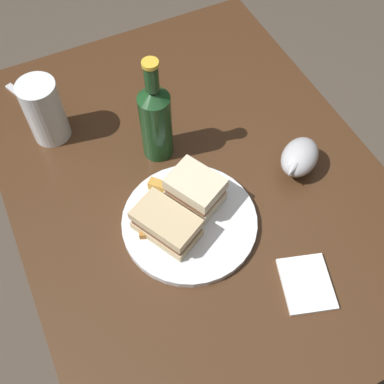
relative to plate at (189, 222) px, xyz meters
The scene contains 16 objects.
ground_plane 0.75m from the plate, 30.70° to the right, with size 6.00×6.00×0.00m, color #4C4238.
dining_table 0.39m from the plate, 30.70° to the right, with size 1.01×0.77×0.73m, color #422816.
plate is the anchor object (origin of this frame).
sandwich_half_left 0.07m from the plate, 39.26° to the right, with size 0.13×0.12×0.07m.
sandwich_half_right 0.06m from the plate, 93.82° to the left, with size 0.14×0.12×0.06m.
potato_wedge_front 0.04m from the plate, 14.48° to the left, with size 0.05×0.02×0.02m, color #AD702D.
potato_wedge_middle 0.09m from the plate, 77.98° to the left, with size 0.04×0.02×0.02m, color #AD702D.
potato_wedge_back 0.07m from the plate, 10.67° to the right, with size 0.05×0.02×0.02m, color #AD702D.
potato_wedge_left_edge 0.06m from the plate, 76.75° to the left, with size 0.04×0.02×0.02m, color #AD702D.
potato_wedge_right_edge 0.09m from the plate, 12.76° to the left, with size 0.05×0.02×0.02m, color gold.
potato_wedge_stray 0.07m from the plate, 14.42° to the right, with size 0.05×0.02×0.02m, color #AD702D.
pint_glass 0.39m from the plate, 27.39° to the left, with size 0.08×0.08×0.15m.
gravy_boat 0.27m from the plate, 85.45° to the right, with size 0.12×0.13×0.07m.
cider_bottle 0.22m from the plate, ahead, with size 0.07×0.07×0.26m.
napkin 0.25m from the plate, 146.22° to the right, with size 0.11×0.09×0.01m, color white.
fork 0.50m from the plate, 23.78° to the left, with size 0.18×0.02×0.01m, color silver.
Camera 1 is at (-0.51, 0.25, 1.56)m, focal length 43.76 mm.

